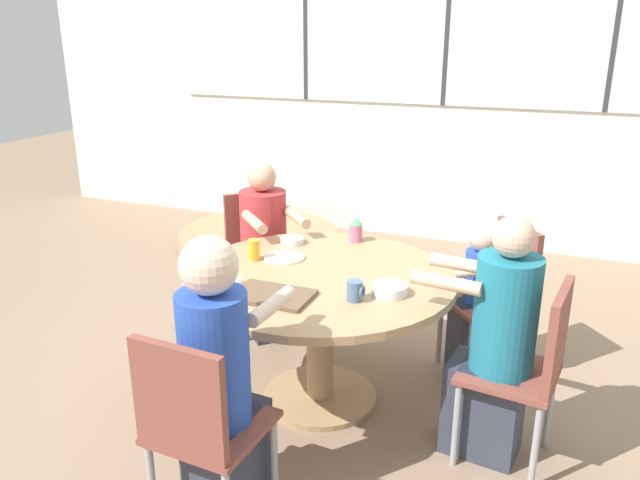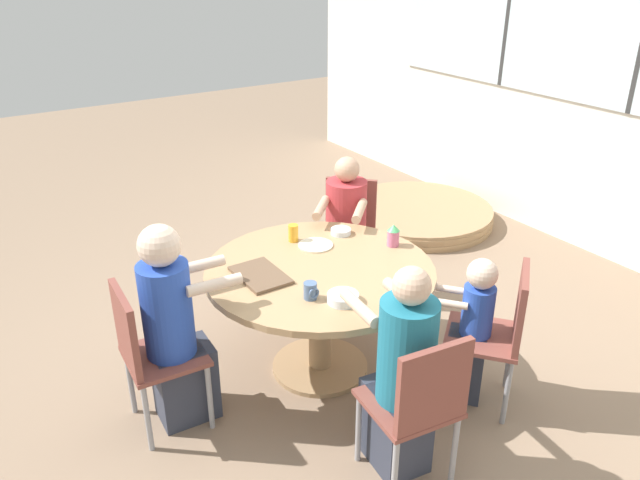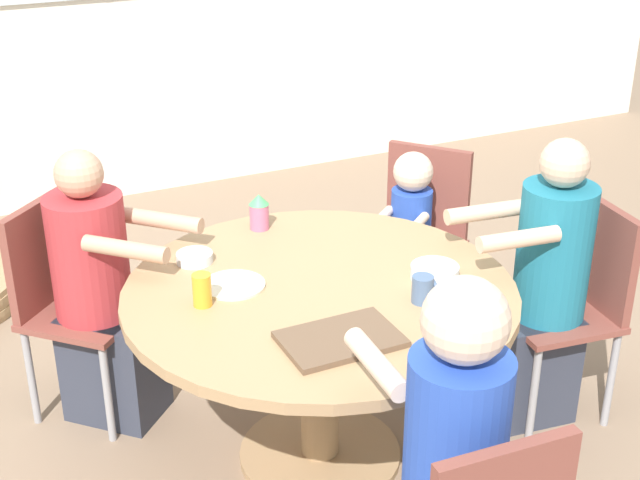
{
  "view_description": "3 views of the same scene",
  "coord_description": "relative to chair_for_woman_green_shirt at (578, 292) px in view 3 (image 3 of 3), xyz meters",
  "views": [
    {
      "loc": [
        1.08,
        -2.67,
        1.88
      ],
      "look_at": [
        0.0,
        0.0,
        0.9
      ],
      "focal_mm": 35.0,
      "sensor_mm": 36.0,
      "label": 1
    },
    {
      "loc": [
        2.69,
        -1.77,
        2.42
      ],
      "look_at": [
        0.0,
        0.0,
        0.9
      ],
      "focal_mm": 35.0,
      "sensor_mm": 36.0,
      "label": 2
    },
    {
      "loc": [
        -1.16,
        -2.42,
        2.15
      ],
      "look_at": [
        0.0,
        0.0,
        0.9
      ],
      "focal_mm": 50.0,
      "sensor_mm": 36.0,
      "label": 3
    }
  ],
  "objects": [
    {
      "name": "coffee_mug",
      "position": [
        -0.77,
        -0.11,
        0.24
      ],
      "size": [
        0.08,
        0.07,
        0.09
      ],
      "color": "slate",
      "rests_on": "dining_table"
    },
    {
      "name": "juice_glass",
      "position": [
        -1.44,
        0.19,
        0.25
      ],
      "size": [
        0.06,
        0.06,
        0.11
      ],
      "color": "gold",
      "rests_on": "dining_table"
    },
    {
      "name": "plate_tortillas",
      "position": [
        -1.3,
        0.27,
        0.2
      ],
      "size": [
        0.22,
        0.22,
        0.01
      ],
      "color": "beige",
      "rests_on": "dining_table"
    },
    {
      "name": "bowl_white_shallow",
      "position": [
        -1.36,
        0.5,
        0.22
      ],
      "size": [
        0.13,
        0.13,
        0.04
      ],
      "color": "silver",
      "rests_on": "dining_table"
    },
    {
      "name": "person_man_teal_shirt",
      "position": [
        -1.66,
        0.75,
        -0.02
      ],
      "size": [
        0.58,
        0.58,
        1.1
      ],
      "rotation": [
        0.0,
        0.0,
        -2.36
      ],
      "color": "#333847",
      "rests_on": "ground_plane"
    },
    {
      "name": "chair_for_man_teal_shirt",
      "position": [
        -1.78,
        0.87,
        0.0
      ],
      "size": [
        0.57,
        0.57,
        0.87
      ],
      "rotation": [
        0.0,
        0.0,
        -2.36
      ],
      "color": "brown",
      "rests_on": "ground_plane"
    },
    {
      "name": "dining_table",
      "position": [
        -1.04,
        0.13,
        0.05
      ],
      "size": [
        1.35,
        1.35,
        0.72
      ],
      "color": "tan",
      "rests_on": "ground_plane"
    },
    {
      "name": "chair_for_toddler",
      "position": [
        -0.23,
        0.79,
        0.0
      ],
      "size": [
        0.56,
        0.56,
        0.87
      ],
      "rotation": [
        0.0,
        0.0,
        -4.03
      ],
      "color": "brown",
      "rests_on": "ground_plane"
    },
    {
      "name": "person_toddler",
      "position": [
        -0.34,
        0.69,
        -0.07
      ],
      "size": [
        0.36,
        0.34,
        0.91
      ],
      "rotation": [
        0.0,
        0.0,
        -4.03
      ],
      "color": "#333847",
      "rests_on": "ground_plane"
    },
    {
      "name": "chair_for_woman_green_shirt",
      "position": [
        0.0,
        0.0,
        0.0
      ],
      "size": [
        0.45,
        0.45,
        0.87
      ],
      "rotation": [
        0.0,
        0.0,
        1.45
      ],
      "color": "brown",
      "rests_on": "ground_plane"
    },
    {
      "name": "sippy_cup",
      "position": [
        -1.04,
        0.67,
        0.27
      ],
      "size": [
        0.08,
        0.08,
        0.14
      ],
      "color": "#CC668C",
      "rests_on": "dining_table"
    },
    {
      "name": "bowl_cereal",
      "position": [
        -0.65,
        0.02,
        0.22
      ],
      "size": [
        0.17,
        0.17,
        0.05
      ],
      "color": "silver",
      "rests_on": "dining_table"
    },
    {
      "name": "ground_plane",
      "position": [
        -1.04,
        0.13,
        -0.52
      ],
      "size": [
        16.0,
        16.0,
        0.0
      ],
      "primitive_type": "plane",
      "color": "#8C725B"
    },
    {
      "name": "food_tray_dark",
      "position": [
        -1.14,
        -0.22,
        0.21
      ],
      "size": [
        0.36,
        0.24,
        0.02
      ],
      "color": "brown",
      "rests_on": "dining_table"
    },
    {
      "name": "person_woman_green_shirt",
      "position": [
        -0.16,
        0.02,
        0.01
      ],
      "size": [
        0.54,
        0.34,
        1.15
      ],
      "rotation": [
        0.0,
        0.0,
        1.45
      ],
      "color": "#333847",
      "rests_on": "ground_plane"
    }
  ]
}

